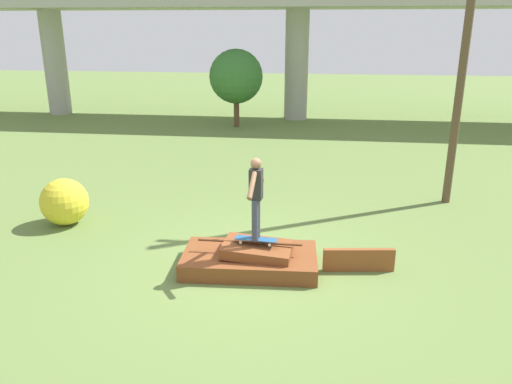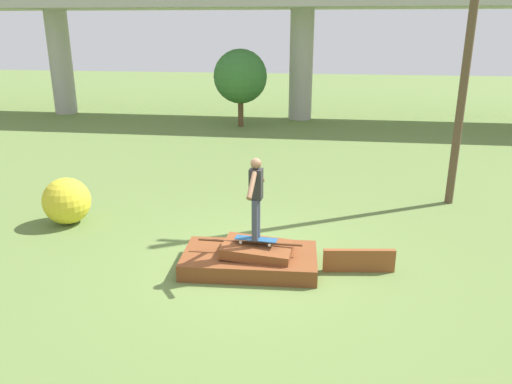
{
  "view_description": "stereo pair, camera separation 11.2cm",
  "coord_description": "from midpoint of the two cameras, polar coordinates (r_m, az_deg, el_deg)",
  "views": [
    {
      "loc": [
        1.19,
        -8.33,
        4.32
      ],
      "look_at": [
        0.13,
        -0.06,
        1.53
      ],
      "focal_mm": 35.0,
      "sensor_mm": 36.0,
      "label": 1
    },
    {
      "loc": [
        1.3,
        -8.32,
        4.32
      ],
      "look_at": [
        0.13,
        -0.06,
        1.53
      ],
      "focal_mm": 35.0,
      "sensor_mm": 36.0,
      "label": 2
    }
  ],
  "objects": [
    {
      "name": "ground_plane",
      "position": [
        9.46,
        -1.06,
        -8.67
      ],
      "size": [
        80.0,
        80.0,
        0.0
      ],
      "primitive_type": "plane",
      "color": "olive"
    },
    {
      "name": "scrap_pile",
      "position": [
        9.37,
        -0.92,
        -7.62
      ],
      "size": [
        2.55,
        1.47,
        0.55
      ],
      "color": "brown",
      "rests_on": "ground_plane"
    },
    {
      "name": "scrap_plank_loose",
      "position": [
        9.45,
        11.32,
        -7.62
      ],
      "size": [
        1.32,
        0.27,
        0.44
      ],
      "color": "brown",
      "rests_on": "ground_plane"
    },
    {
      "name": "skateboard",
      "position": [
        9.13,
        -0.35,
        -5.42
      ],
      "size": [
        0.78,
        0.27,
        0.09
      ],
      "color": "#23517F",
      "rests_on": "scrap_pile"
    },
    {
      "name": "skater",
      "position": [
        8.81,
        -0.37,
        -0.18
      ],
      "size": [
        0.24,
        1.12,
        1.51
      ],
      "color": "#383D4C",
      "rests_on": "skateboard"
    },
    {
      "name": "highway_overpass",
      "position": [
        24.3,
        4.67,
        20.03
      ],
      "size": [
        44.0,
        4.59,
        5.67
      ],
      "color": "#A8A59E",
      "rests_on": "ground_plane"
    },
    {
      "name": "utility_pole",
      "position": [
        13.06,
        22.93,
        17.86
      ],
      "size": [
        1.3,
        0.2,
        8.72
      ],
      "color": "brown",
      "rests_on": "ground_plane"
    },
    {
      "name": "tree_behind_left",
      "position": [
        22.4,
        -2.44,
        13.05
      ],
      "size": [
        2.35,
        2.35,
        3.38
      ],
      "color": "brown",
      "rests_on": "ground_plane"
    },
    {
      "name": "bush_yellow_flowering",
      "position": [
        12.1,
        -21.3,
        -1.06
      ],
      "size": [
        1.07,
        1.07,
        1.07
      ],
      "color": "gold",
      "rests_on": "ground_plane"
    }
  ]
}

